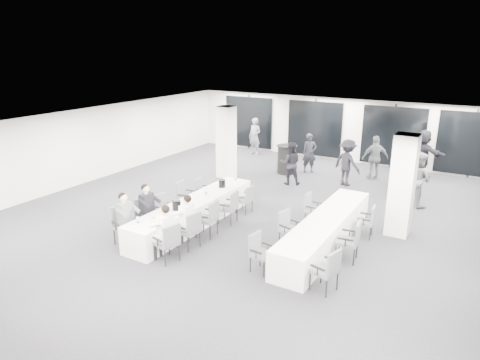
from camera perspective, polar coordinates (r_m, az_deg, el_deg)
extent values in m
cube|color=black|center=(13.16, 1.03, -4.86)|extent=(14.00, 16.00, 0.02)
cube|color=white|center=(12.37, 1.10, 7.32)|extent=(14.00, 16.00, 0.02)
cube|color=beige|center=(17.17, -19.77, 4.34)|extent=(0.02, 16.00, 2.80)
cube|color=beige|center=(19.88, 12.66, 6.60)|extent=(14.00, 0.02, 2.80)
cube|color=black|center=(19.82, 12.59, 6.43)|extent=(13.60, 0.06, 2.50)
cube|color=white|center=(16.76, -1.84, 5.06)|extent=(0.60, 0.60, 2.80)
cube|color=white|center=(12.26, 20.81, -0.71)|extent=(0.60, 0.60, 2.80)
cube|color=white|center=(12.47, -6.12, -4.35)|extent=(0.90, 5.00, 0.75)
cube|color=white|center=(11.43, 11.30, -6.68)|extent=(0.90, 5.00, 0.75)
cylinder|color=black|center=(17.52, 6.22, 2.74)|extent=(0.73, 0.73, 1.15)
cylinder|color=black|center=(17.38, 6.28, 4.57)|extent=(0.84, 0.84, 0.02)
cube|color=#515459|center=(11.54, -15.04, -6.12)|extent=(0.61, 0.63, 0.09)
cube|color=#515459|center=(11.62, -15.74, -4.45)|extent=(0.19, 0.50, 0.50)
cylinder|color=black|center=(11.91, -14.56, -6.71)|extent=(0.04, 0.04, 0.44)
cylinder|color=black|center=(11.73, -16.39, -7.26)|extent=(0.04, 0.04, 0.44)
cylinder|color=black|center=(11.56, -13.47, -7.38)|extent=(0.04, 0.04, 0.44)
cylinder|color=black|center=(11.37, -15.34, -7.96)|extent=(0.04, 0.04, 0.44)
cube|color=black|center=(11.59, -13.95, -4.95)|extent=(0.37, 0.14, 0.04)
cube|color=black|center=(11.35, -16.29, -5.62)|extent=(0.37, 0.14, 0.04)
cube|color=#515459|center=(12.07, -12.27, -4.92)|extent=(0.56, 0.58, 0.08)
cube|color=#515459|center=(12.15, -13.01, -3.41)|extent=(0.15, 0.48, 0.48)
cylinder|color=black|center=(12.44, -12.00, -5.50)|extent=(0.04, 0.04, 0.43)
cylinder|color=black|center=(12.22, -13.57, -6.04)|extent=(0.04, 0.04, 0.43)
cylinder|color=black|center=(12.13, -10.81, -6.03)|extent=(0.04, 0.04, 0.43)
cylinder|color=black|center=(11.90, -12.39, -6.60)|extent=(0.04, 0.04, 0.43)
cube|color=black|center=(12.15, -11.34, -3.81)|extent=(0.36, 0.11, 0.04)
cube|color=black|center=(11.87, -13.33, -4.47)|extent=(0.36, 0.11, 0.04)
cube|color=#515459|center=(12.60, -9.99, -4.05)|extent=(0.51, 0.53, 0.08)
cube|color=#515459|center=(12.66, -10.64, -2.74)|extent=(0.14, 0.44, 0.43)
cylinder|color=black|center=(12.93, -9.81, -4.58)|extent=(0.03, 0.03, 0.39)
cylinder|color=black|center=(12.72, -11.14, -5.03)|extent=(0.03, 0.03, 0.39)
cylinder|color=black|center=(12.65, -8.73, -5.02)|extent=(0.03, 0.03, 0.39)
cylinder|color=black|center=(12.44, -10.07, -5.49)|extent=(0.03, 0.03, 0.39)
cube|color=black|center=(12.67, -9.20, -3.10)|extent=(0.32, 0.10, 0.04)
cube|color=black|center=(12.41, -10.88, -3.65)|extent=(0.32, 0.10, 0.04)
cube|color=#515459|center=(13.35, -7.03, -2.44)|extent=(0.55, 0.57, 0.08)
cube|color=#515459|center=(13.37, -7.95, -1.17)|extent=(0.14, 0.49, 0.48)
cylinder|color=black|center=(13.71, -7.34, -3.07)|extent=(0.04, 0.04, 0.43)
cylinder|color=black|center=(13.37, -8.22, -3.64)|extent=(0.04, 0.04, 0.43)
cylinder|color=black|center=(13.52, -5.78, -3.31)|extent=(0.04, 0.04, 0.43)
cylinder|color=black|center=(13.17, -6.63, -3.90)|extent=(0.04, 0.04, 0.43)
cube|color=black|center=(13.51, -6.53, -1.38)|extent=(0.36, 0.10, 0.04)
cube|color=black|center=(13.07, -7.61, -2.07)|extent=(0.36, 0.10, 0.04)
cube|color=#515459|center=(14.05, -4.80, -1.64)|extent=(0.49, 0.50, 0.07)
cube|color=#515459|center=(14.05, -5.55, -0.61)|extent=(0.13, 0.42, 0.42)
cylinder|color=black|center=(14.35, -5.12, -2.18)|extent=(0.03, 0.03, 0.37)
cylinder|color=black|center=(14.04, -5.75, -2.63)|extent=(0.03, 0.03, 0.37)
cylinder|color=black|center=(14.20, -3.81, -2.35)|extent=(0.03, 0.03, 0.37)
cylinder|color=black|center=(13.90, -4.41, -2.82)|extent=(0.03, 0.03, 0.37)
cube|color=black|center=(14.19, -4.43, -0.78)|extent=(0.31, 0.09, 0.04)
cube|color=black|center=(13.81, -5.21, -1.33)|extent=(0.31, 0.09, 0.04)
cube|color=#515459|center=(10.50, -9.74, -8.28)|extent=(0.59, 0.61, 0.08)
cube|color=#515459|center=(10.21, -9.07, -7.28)|extent=(0.18, 0.48, 0.48)
cylinder|color=black|center=(10.35, -9.95, -10.25)|extent=(0.04, 0.04, 0.43)
cylinder|color=black|center=(10.56, -8.07, -9.57)|extent=(0.04, 0.04, 0.43)
cylinder|color=black|center=(10.66, -11.24, -9.47)|extent=(0.04, 0.04, 0.43)
cylinder|color=black|center=(10.87, -9.40, -8.83)|extent=(0.04, 0.04, 0.43)
cube|color=black|center=(10.29, -10.98, -7.80)|extent=(0.35, 0.13, 0.04)
cube|color=black|center=(10.56, -8.62, -7.01)|extent=(0.35, 0.13, 0.04)
cube|color=#515459|center=(11.08, -6.92, -6.71)|extent=(0.56, 0.57, 0.08)
cube|color=#515459|center=(10.82, -6.15, -5.69)|extent=(0.14, 0.48, 0.48)
cylinder|color=black|center=(10.92, -6.93, -8.56)|extent=(0.04, 0.04, 0.43)
cylinder|color=black|center=(11.18, -5.36, -7.88)|extent=(0.04, 0.04, 0.43)
cylinder|color=black|center=(11.21, -8.39, -7.93)|extent=(0.04, 0.04, 0.43)
cylinder|color=black|center=(11.46, -6.83, -7.28)|extent=(0.04, 0.04, 0.43)
cube|color=black|center=(10.85, -7.97, -6.27)|extent=(0.36, 0.10, 0.04)
cube|color=black|center=(11.18, -5.98, -5.48)|extent=(0.36, 0.10, 0.04)
cube|color=#515459|center=(11.68, -4.48, -5.26)|extent=(0.55, 0.57, 0.09)
cube|color=#515459|center=(11.47, -3.47, -4.11)|extent=(0.13, 0.50, 0.49)
cylinder|color=black|center=(11.52, -4.01, -7.02)|extent=(0.04, 0.04, 0.44)
cylinder|color=black|center=(11.87, -3.04, -6.24)|extent=(0.04, 0.04, 0.44)
cylinder|color=black|center=(11.71, -5.89, -6.65)|extent=(0.04, 0.04, 0.44)
cylinder|color=black|center=(12.05, -4.88, -5.90)|extent=(0.04, 0.04, 0.44)
cube|color=black|center=(11.39, -5.14, -4.89)|extent=(0.37, 0.09, 0.04)
cube|color=black|center=(11.83, -3.90, -3.99)|extent=(0.37, 0.09, 0.04)
cube|color=#515459|center=(12.52, -1.65, -3.76)|extent=(0.52, 0.53, 0.08)
cube|color=#515459|center=(12.33, -0.73, -2.73)|extent=(0.11, 0.47, 0.47)
cylinder|color=black|center=(12.36, -1.21, -5.29)|extent=(0.04, 0.04, 0.42)
cylinder|color=black|center=(12.70, -0.41, -4.65)|extent=(0.04, 0.04, 0.42)
cylinder|color=black|center=(12.53, -2.88, -4.98)|extent=(0.04, 0.04, 0.42)
cylinder|color=black|center=(12.86, -2.05, -4.36)|extent=(0.04, 0.04, 0.42)
cube|color=black|center=(12.24, -2.18, -3.40)|extent=(0.35, 0.08, 0.04)
cube|color=black|center=(12.67, -1.14, -2.66)|extent=(0.35, 0.08, 0.04)
cube|color=#515459|center=(13.29, 0.54, -2.67)|extent=(0.45, 0.47, 0.07)
cube|color=#515459|center=(13.10, 1.28, -1.82)|extent=(0.08, 0.43, 0.42)
cylinder|color=black|center=(13.13, 0.76, -3.98)|extent=(0.03, 0.03, 0.38)
cylinder|color=black|center=(13.42, 1.63, -3.50)|extent=(0.03, 0.03, 0.38)
cylinder|color=black|center=(13.32, -0.56, -3.65)|extent=(0.03, 0.03, 0.38)
cylinder|color=black|center=(13.61, 0.33, -3.19)|extent=(0.03, 0.03, 0.38)
cube|color=black|center=(13.06, -0.02, -2.31)|extent=(0.31, 0.06, 0.04)
cube|color=black|center=(13.42, 1.09, -1.76)|extent=(0.31, 0.06, 0.04)
cube|color=#515459|center=(9.92, 2.96, -9.89)|extent=(0.49, 0.51, 0.08)
cube|color=#515459|center=(9.91, 1.99, -8.23)|extent=(0.11, 0.44, 0.44)
cylinder|color=black|center=(10.26, 2.69, -10.36)|extent=(0.03, 0.03, 0.39)
cylinder|color=black|center=(9.99, 1.39, -11.17)|extent=(0.03, 0.03, 0.39)
cylinder|color=black|center=(10.07, 4.48, -10.97)|extent=(0.03, 0.03, 0.39)
cylinder|color=black|center=(9.80, 3.21, -11.81)|extent=(0.03, 0.03, 0.39)
cube|color=black|center=(10.02, 3.77, -8.57)|extent=(0.33, 0.08, 0.04)
cube|color=black|center=(9.67, 2.15, -9.55)|extent=(0.33, 0.08, 0.04)
cube|color=#515459|center=(11.18, 6.72, -6.64)|extent=(0.55, 0.56, 0.08)
cube|color=#515459|center=(11.20, 5.90, -5.11)|extent=(0.16, 0.45, 0.45)
cylinder|color=black|center=(11.53, 6.51, -7.17)|extent=(0.04, 0.04, 0.40)
cylinder|color=black|center=(11.25, 5.27, -7.78)|extent=(0.04, 0.04, 0.40)
cylinder|color=black|center=(11.32, 8.08, -7.72)|extent=(0.04, 0.04, 0.40)
cylinder|color=black|center=(11.04, 6.86, -8.36)|extent=(0.04, 0.04, 0.40)
cube|color=black|center=(11.30, 7.52, -5.50)|extent=(0.33, 0.12, 0.04)
cube|color=black|center=(10.94, 5.96, -6.23)|extent=(0.33, 0.12, 0.04)
cube|color=#515459|center=(12.62, 9.85, -3.97)|extent=(0.45, 0.46, 0.08)
cube|color=#515459|center=(12.61, 9.03, -2.71)|extent=(0.06, 0.44, 0.44)
cylinder|color=black|center=(12.94, 9.33, -4.52)|extent=(0.03, 0.03, 0.39)
cylinder|color=black|center=(12.61, 8.66, -5.08)|extent=(0.03, 0.03, 0.39)
cylinder|color=black|center=(12.81, 10.91, -4.83)|extent=(0.03, 0.03, 0.39)
cylinder|color=black|center=(12.48, 10.28, -5.41)|extent=(0.03, 0.03, 0.39)
cube|color=black|center=(12.78, 10.29, -2.96)|extent=(0.33, 0.04, 0.04)
cube|color=black|center=(12.36, 9.47, -3.62)|extent=(0.33, 0.04, 0.04)
cube|color=#515459|center=(9.36, 11.17, -11.79)|extent=(0.57, 0.59, 0.08)
cube|color=#515459|center=(9.12, 12.47, -10.71)|extent=(0.17, 0.47, 0.47)
cylinder|color=black|center=(9.24, 11.43, -14.01)|extent=(0.04, 0.04, 0.42)
cylinder|color=black|center=(9.54, 12.83, -13.02)|extent=(0.04, 0.04, 0.42)
cylinder|color=black|center=(9.43, 9.31, -13.19)|extent=(0.04, 0.04, 0.42)
cylinder|color=black|center=(9.73, 10.75, -12.25)|extent=(0.04, 0.04, 0.42)
cube|color=black|center=(9.08, 10.32, -11.43)|extent=(0.35, 0.12, 0.04)
cube|color=black|center=(9.47, 12.11, -10.29)|extent=(0.35, 0.12, 0.04)
cube|color=#515459|center=(10.69, 14.10, -8.00)|extent=(0.55, 0.57, 0.09)
cube|color=#515459|center=(10.55, 15.47, -6.75)|extent=(0.12, 0.50, 0.49)
cylinder|color=black|center=(10.59, 14.93, -9.91)|extent=(0.04, 0.04, 0.44)
cylinder|color=black|center=(10.97, 15.31, -8.94)|extent=(0.04, 0.04, 0.44)
cylinder|color=black|center=(10.65, 12.63, -9.57)|extent=(0.04, 0.04, 0.44)
cylinder|color=black|center=(11.03, 13.10, -8.62)|extent=(0.04, 0.04, 0.44)
cube|color=black|center=(10.38, 13.90, -7.68)|extent=(0.37, 0.09, 0.04)
cube|color=black|center=(10.86, 14.42, -6.56)|extent=(0.37, 0.09, 0.04)
cube|color=#515459|center=(12.10, 16.26, -5.42)|extent=(0.49, 0.51, 0.08)
cube|color=#515459|center=(11.99, 17.35, -4.42)|extent=(0.11, 0.44, 0.43)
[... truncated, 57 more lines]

